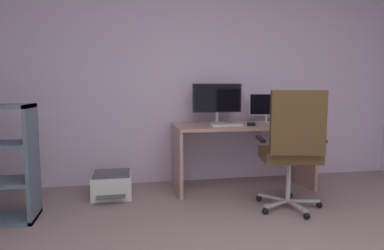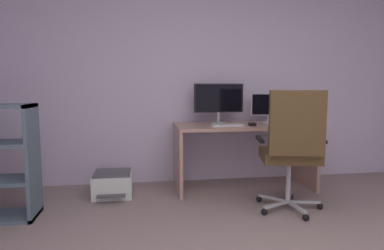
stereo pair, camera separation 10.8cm
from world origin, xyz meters
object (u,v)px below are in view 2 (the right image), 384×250
Objects in this scene: monitor_secondary at (269,106)px; keyboard at (227,125)px; printer at (113,184)px; computer_mouse at (252,124)px; office_chair at (292,146)px; desk at (243,141)px; monitor_main at (219,100)px.

keyboard is at bearing -153.67° from monitor_secondary.
computer_mouse is at bearing -3.20° from printer.
printer is (-1.64, 0.73, -0.49)m from office_chair.
monitor_secondary is 1.01m from office_chair.
printer is (-1.21, 0.06, -0.61)m from keyboard.
desk is at bearing 3.33° from printer.
monitor_secondary is at bearing 81.27° from office_chair.
monitor_secondary is (0.60, 0.00, -0.08)m from monitor_main.
monitor_main reaches higher than desk.
desk is 15.27× the size of computer_mouse.
monitor_main is at bearing 151.89° from desk.
office_chair reaches higher than monitor_secondary.
keyboard is at bearing -84.14° from monitor_main.
monitor_main is 1.49m from printer.
computer_mouse is at bearing -75.74° from desk.
computer_mouse is at bearing -45.37° from monitor_main.
office_chair is (0.45, -0.96, -0.38)m from monitor_main.
office_chair is at bearing -24.14° from printer.
desk is at bearing -157.90° from monitor_secondary.
monitor_main is 5.66× the size of computer_mouse.
computer_mouse is (0.27, -0.02, 0.01)m from keyboard.
computer_mouse is at bearing -134.35° from monitor_secondary.
desk is 1.51m from printer.
monitor_secondary is (0.34, 0.14, 0.38)m from desk.
office_chair is (0.19, -0.82, 0.08)m from desk.
printer is at bearing 178.44° from computer_mouse.
desk is 0.53m from monitor_secondary.
monitor_main is 1.66× the size of keyboard.
monitor_secondary is at bearing 0.02° from monitor_main.
monitor_main is 1.39× the size of monitor_secondary.
desk is 0.55m from monitor_main.
keyboard is at bearing 122.21° from office_chair.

